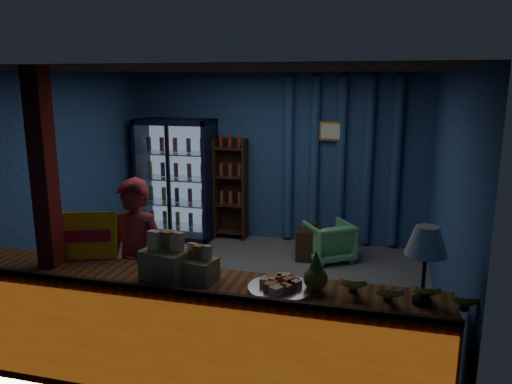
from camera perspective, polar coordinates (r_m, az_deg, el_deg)
ground at (r=6.12m, az=-2.28°, el=-11.34°), size 4.60×4.60×0.00m
room_walls at (r=5.66m, az=-2.41°, el=3.32°), size 4.60×4.60×4.60m
counter at (r=4.31m, az=-10.06°, el=-15.39°), size 4.40×0.57×0.99m
support_post at (r=4.53m, az=-22.59°, el=-3.52°), size 0.16×0.16×2.60m
beverage_cooler at (r=8.08m, az=-8.88°, el=1.43°), size 1.20×0.62×1.90m
bottle_shelf at (r=7.95m, az=-2.81°, el=0.35°), size 0.50×0.28×1.60m
curtain_folds at (r=7.60m, az=9.67°, el=3.49°), size 1.74×0.14×2.50m
framed_picture at (r=7.51m, az=8.62°, el=6.89°), size 0.36×0.04×0.28m
shopkeeper at (r=4.81m, az=-13.50°, el=-8.09°), size 0.62×0.44×1.63m
green_chair at (r=7.12m, az=8.32°, el=-5.59°), size 0.82×0.83×0.55m
side_table at (r=7.13m, az=6.61°, el=-5.94°), size 0.52×0.40×0.53m
yellow_sign at (r=4.63m, az=-18.82°, el=-4.74°), size 0.52×0.27×0.41m
snack_box_left at (r=4.05m, az=-10.05°, el=-7.80°), size 0.43×0.38×0.38m
snack_box_centre at (r=3.97m, az=-6.64°, el=-8.63°), size 0.31×0.27×0.29m
pastry_tray at (r=3.80m, az=2.89°, el=-10.74°), size 0.51×0.51×0.08m
banana_bunches at (r=3.73m, az=16.87°, el=-10.95°), size 0.98×0.29×0.16m
table_lamp at (r=3.62m, az=18.88°, el=-5.64°), size 0.29×0.29×0.57m
pineapple at (r=3.77m, az=6.83°, el=-9.39°), size 0.18×0.18×0.31m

